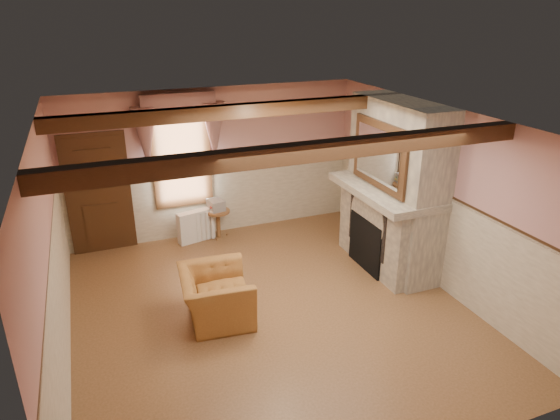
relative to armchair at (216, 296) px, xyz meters
name	(u,v)px	position (x,y,z in m)	size (l,w,h in m)	color
floor	(270,309)	(0.77, -0.10, -0.35)	(5.50, 6.00, 0.01)	brown
ceiling	(268,120)	(0.77, -0.10, 2.45)	(5.50, 6.00, 0.01)	silver
wall_back	(214,163)	(0.77, 2.90, 1.05)	(5.50, 0.02, 2.80)	tan
wall_front	(393,355)	(0.77, -3.10, 1.05)	(5.50, 0.02, 2.80)	tan
wall_left	(50,257)	(-1.98, -0.10, 1.05)	(0.02, 6.00, 2.80)	tan
wall_right	(435,196)	(3.52, -0.10, 1.05)	(0.02, 6.00, 2.80)	tan
wainscot	(270,264)	(0.77, -0.10, 0.40)	(5.50, 6.00, 1.50)	beige
chair_rail	(269,215)	(0.77, -0.10, 1.15)	(5.50, 6.00, 0.08)	black
firebox	(369,243)	(2.77, 0.50, 0.10)	(0.20, 0.95, 0.90)	black
armchair	(216,296)	(0.00, 0.00, 0.00)	(1.09, 0.95, 0.71)	#9E662D
side_table	(218,224)	(0.73, 2.60, -0.08)	(0.46, 0.46, 0.55)	brown
book_stack	(216,205)	(0.71, 2.64, 0.30)	(0.26, 0.32, 0.20)	#B7AD8C
radiator	(196,226)	(0.30, 2.60, -0.05)	(0.70, 0.18, 0.60)	white
bowl	(386,184)	(3.02, 0.52, 1.10)	(0.32, 0.32, 0.08)	brown
mantel_clock	(361,167)	(3.02, 1.31, 1.17)	(0.14, 0.24, 0.20)	black
oil_lamp	(374,172)	(3.02, 0.89, 1.21)	(0.11, 0.11, 0.28)	gold
candle_red	(404,192)	(3.02, 0.02, 1.15)	(0.06, 0.06, 0.16)	#A11317
jar_yellow	(408,195)	(3.02, -0.08, 1.13)	(0.06, 0.06, 0.12)	gold
fireplace	(396,187)	(3.20, 0.50, 1.05)	(0.85, 2.00, 2.80)	gray
mantel	(386,190)	(3.02, 0.50, 1.01)	(1.05, 2.05, 0.12)	gray
overmantel_mirror	(379,155)	(2.83, 0.50, 1.62)	(0.06, 1.44, 1.04)	silver
door	(99,196)	(-1.33, 2.84, 0.70)	(1.10, 0.10, 2.10)	black
window	(181,153)	(0.17, 2.87, 1.30)	(1.06, 0.08, 2.02)	white
window_drapes	(180,122)	(0.17, 2.78, 1.90)	(1.30, 0.14, 1.40)	gray
ceiling_beam_front	(308,152)	(0.77, -1.30, 2.35)	(5.50, 0.18, 0.20)	black
ceiling_beam_back	(240,111)	(0.77, 1.10, 2.35)	(5.50, 0.18, 0.20)	black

